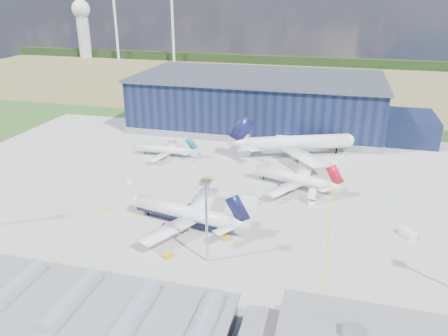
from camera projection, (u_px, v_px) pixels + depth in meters
ground at (204, 206)px, 142.65m from camera, size 600.00×600.00×0.00m
apron at (213, 193)px, 151.60m from camera, size 220.00×160.00×0.08m
farmland at (287, 81)px, 339.75m from camera, size 600.00×220.00×0.01m
treeline at (298, 61)px, 409.92m from camera, size 600.00×8.00×8.00m
horizon_dressing at (108, 24)px, 438.27m from camera, size 440.20×18.00×70.00m
hangar at (264, 104)px, 222.54m from camera, size 145.00×62.00×26.10m
glass_concourse at (88, 316)px, 89.01m from camera, size 78.00×23.00×8.60m
light_mast_center at (206, 209)px, 107.60m from camera, size 2.60×2.60×23.00m
airliner_navy at (183, 205)px, 128.85m from camera, size 48.38×47.70×13.34m
airliner_red at (292, 172)px, 154.17m from camera, size 43.88×43.38×11.49m
airliner_widebody at (298, 135)px, 182.76m from camera, size 71.58×70.92×18.03m
airliner_regional at (164, 146)px, 183.81m from camera, size 28.54×27.94×9.14m
gse_tug_a at (226, 237)px, 123.52m from camera, size 3.00×3.64×1.31m
gse_tug_b at (168, 255)px, 114.94m from camera, size 2.93×3.28×1.19m
gse_van_a at (249, 201)px, 143.67m from camera, size 5.50×3.05×2.28m
gse_cart_a at (334, 163)px, 176.54m from camera, size 2.27×3.10×1.25m
gse_van_b at (408, 233)px, 124.38m from camera, size 4.50×5.36×2.25m
gse_tug_c at (207, 179)px, 160.82m from camera, size 2.85×3.92×1.56m
gse_cart_b at (128, 182)px, 158.62m from camera, size 3.37×3.35×1.24m
gse_van_c at (287, 313)px, 93.31m from camera, size 5.89×4.52×2.55m
airstair at (312, 197)px, 144.69m from camera, size 2.67×5.60×3.46m
car_a at (227, 312)px, 94.76m from camera, size 3.56×2.16×1.13m
car_b at (200, 298)px, 99.21m from camera, size 3.37×1.95×1.05m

